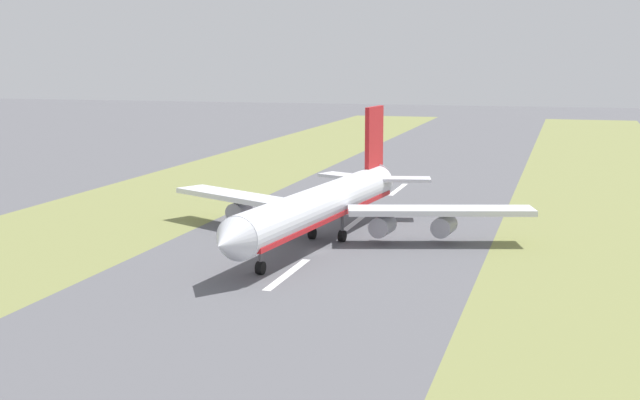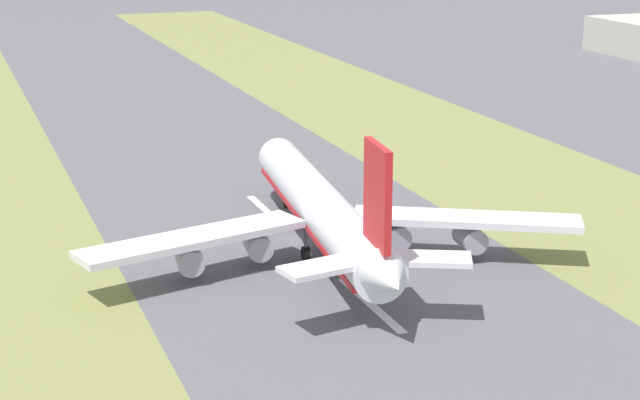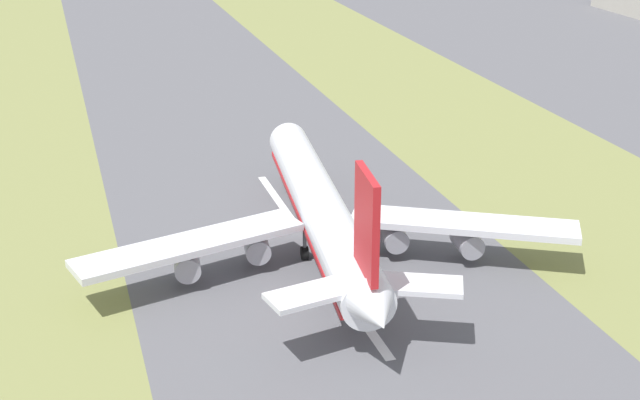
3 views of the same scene
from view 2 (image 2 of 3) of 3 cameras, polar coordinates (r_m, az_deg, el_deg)
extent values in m
plane|color=#56565B|center=(145.57, -1.17, -2.11)|extent=(800.00, 800.00, 0.00)
cube|color=olive|center=(165.00, 13.79, -0.41)|extent=(40.00, 600.00, 0.01)
cube|color=silver|center=(122.91, 2.73, -5.58)|extent=(1.20, 18.00, 0.01)
cube|color=silver|center=(158.56, -2.84, -0.61)|extent=(1.20, 18.00, 0.01)
cylinder|color=silver|center=(138.94, 0.00, -0.32)|extent=(12.36, 56.32, 6.00)
cone|color=silver|center=(167.79, -2.42, 2.50)|extent=(6.41, 5.64, 5.88)
cone|color=silver|center=(110.25, 3.76, -4.28)|extent=(5.75, 6.54, 5.10)
cube|color=red|center=(139.41, 0.00, -0.97)|extent=(11.81, 54.06, 0.70)
cube|color=silver|center=(129.51, -6.81, -2.06)|extent=(29.55, 13.50, 0.90)
cube|color=silver|center=(137.63, 7.81, -1.02)|extent=(28.34, 19.14, 0.90)
cylinder|color=#93939E|center=(134.44, -3.34, -2.40)|extent=(3.73, 5.13, 3.20)
cylinder|color=#93939E|center=(129.97, -6.98, -3.14)|extent=(3.73, 5.13, 3.20)
cylinder|color=#93939E|center=(138.53, 4.01, -1.85)|extent=(3.73, 5.13, 3.20)
cylinder|color=#93939E|center=(138.29, 8.01, -2.01)|extent=(3.73, 5.13, 3.20)
cube|color=red|center=(112.45, 3.08, 0.26)|extent=(1.71, 8.04, 11.00)
cube|color=silver|center=(113.33, 0.35, -3.57)|extent=(10.67, 6.30, 0.60)
cube|color=silver|center=(116.30, 5.63, -3.13)|extent=(10.92, 8.16, 0.60)
cylinder|color=#59595E|center=(159.94, -1.77, 0.47)|extent=(0.50, 0.50, 3.20)
cylinder|color=black|center=(160.37, -1.77, -0.08)|extent=(1.10, 1.89, 1.80)
cylinder|color=#59595E|center=(136.67, -0.77, -2.22)|extent=(0.50, 0.50, 3.20)
cylinder|color=black|center=(137.18, -0.77, -2.85)|extent=(1.10, 1.89, 1.80)
cylinder|color=#59595E|center=(137.85, 1.34, -2.06)|extent=(0.50, 0.50, 3.20)
cylinder|color=black|center=(138.35, 1.34, -2.69)|extent=(1.10, 1.89, 1.80)
camera|label=1|loc=(258.03, -18.46, 11.61)|focal=50.00mm
camera|label=3|loc=(26.00, 13.87, 29.05)|focal=50.00mm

